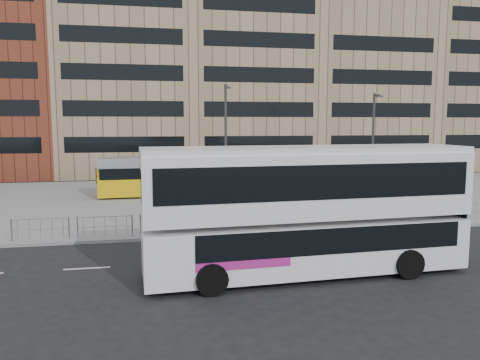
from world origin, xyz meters
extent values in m
plane|color=black|center=(0.00, 0.00, 0.00)|extent=(120.00, 120.00, 0.00)
cube|color=gray|center=(0.00, 12.00, 0.07)|extent=(64.00, 24.00, 0.15)
cube|color=gray|center=(0.00, 0.05, 0.07)|extent=(64.00, 0.25, 0.17)
cube|color=#9E8565|center=(-10.00, 34.00, 11.00)|extent=(14.00, 16.00, 22.00)
cube|color=#9E8565|center=(4.00, 34.00, 12.00)|extent=(14.00, 16.00, 24.00)
cube|color=#9E8565|center=(18.00, 34.00, 10.50)|extent=(14.00, 16.00, 21.00)
cube|color=#9E8565|center=(32.00, 34.00, 11.50)|extent=(14.00, 16.00, 23.00)
cylinder|color=#94979C|center=(2.00, 0.50, 1.20)|extent=(32.00, 0.05, 0.05)
cylinder|color=#94979C|center=(2.00, 0.50, 0.70)|extent=(32.00, 0.04, 0.04)
cylinder|color=#94979C|center=(-14.00, 0.50, 0.70)|extent=(0.07, 0.07, 1.10)
cube|color=white|center=(1.00, -4.00, 0.01)|extent=(62.00, 0.12, 0.01)
cube|color=white|center=(-1.65, -6.25, 1.17)|extent=(12.34, 3.42, 1.89)
cube|color=white|center=(-1.65, -6.25, 3.50)|extent=(12.34, 3.42, 2.33)
cube|color=white|center=(-1.65, -6.25, 4.72)|extent=(12.33, 3.31, 0.33)
cube|color=black|center=(-1.10, -6.22, 1.61)|extent=(10.12, 3.36, 0.94)
cube|color=black|center=(-1.65, -6.25, 3.72)|extent=(11.68, 3.43, 1.22)
cube|color=#B22389|center=(-4.43, -6.38, 1.11)|extent=(3.47, 3.02, 0.56)
cylinder|color=black|center=(1.96, -7.49, 0.56)|extent=(1.13, 0.39, 1.11)
cylinder|color=black|center=(1.83, -4.66, 0.56)|extent=(1.13, 0.39, 1.11)
cylinder|color=black|center=(-5.47, -7.85, 0.56)|extent=(1.13, 0.39, 1.11)
cylinder|color=black|center=(-5.61, -5.02, 0.56)|extent=(1.13, 0.39, 1.11)
cube|color=gold|center=(1.41, 13.86, 1.02)|extent=(25.73, 3.45, 1.47)
cube|color=black|center=(1.41, 13.86, 2.03)|extent=(25.37, 3.47, 0.82)
cube|color=#AFAFB4|center=(1.41, 13.86, 2.81)|extent=(25.72, 3.25, 0.73)
cube|color=gold|center=(13.68, 14.35, 1.62)|extent=(1.18, 2.11, 2.38)
cube|color=gold|center=(-10.85, 13.37, 1.62)|extent=(1.18, 2.11, 2.38)
cylinder|color=#2D2D30|center=(1.41, 13.86, 1.71)|extent=(2.27, 2.27, 2.75)
cube|color=#2D2D30|center=(9.65, 14.19, 0.38)|extent=(2.84, 2.41, 0.46)
cube|color=#2D2D30|center=(-6.83, 13.53, 0.38)|extent=(2.84, 2.41, 0.46)
cylinder|color=#2D2D30|center=(3.60, 0.98, 1.29)|extent=(0.10, 0.10, 2.27)
cylinder|color=#2D2D30|center=(5.38, 0.86, 1.29)|extent=(0.10, 0.10, 2.27)
cube|color=white|center=(4.49, 0.92, 1.83)|extent=(1.98, 0.21, 1.18)
cylinder|color=#2D2D30|center=(7.20, 0.40, 0.52)|extent=(0.06, 0.06, 0.75)
cube|color=#0B75A5|center=(7.20, 0.40, 0.99)|extent=(0.74, 0.25, 1.12)
cube|color=white|center=(7.20, 0.37, 0.99)|extent=(0.45, 0.13, 0.47)
imported|color=black|center=(-3.13, 3.17, 1.01)|extent=(0.46, 0.66, 1.71)
cylinder|color=#2D2D30|center=(-7.76, 0.59, 1.65)|extent=(0.12, 0.12, 3.00)
imported|color=#2D2D30|center=(-7.76, 0.59, 2.75)|extent=(0.19, 0.22, 1.00)
cylinder|color=#2D2D30|center=(-2.27, 9.52, 4.29)|extent=(0.18, 0.18, 8.28)
cylinder|color=#2D2D30|center=(-2.27, 9.12, 8.23)|extent=(0.14, 0.90, 0.14)
cube|color=#2D2D30|center=(-2.27, 8.67, 8.13)|extent=(0.45, 0.20, 0.12)
cylinder|color=#2D2D30|center=(9.52, 10.96, 4.10)|extent=(0.18, 0.18, 7.90)
cylinder|color=#2D2D30|center=(9.52, 10.56, 7.85)|extent=(0.14, 0.90, 0.14)
cube|color=#2D2D30|center=(9.52, 10.11, 7.75)|extent=(0.45, 0.20, 0.12)
camera|label=1|loc=(-7.33, -22.88, 5.76)|focal=35.00mm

